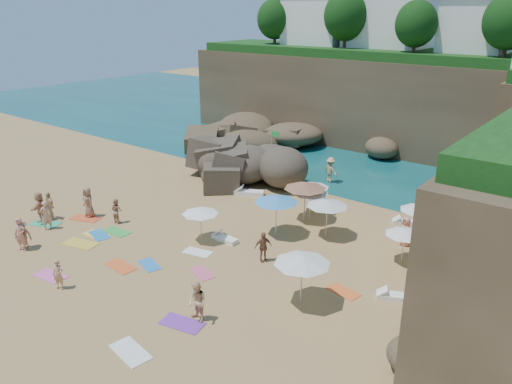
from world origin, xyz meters
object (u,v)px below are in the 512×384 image
Objects in this scene: lounger_0 at (249,193)px; person_stand_0 at (20,235)px; flag_pole at (273,147)px; parasol_1 at (327,203)px; person_stand_3 at (263,247)px; person_stand_6 at (46,215)px; rock_outcrop at (238,182)px; person_stand_1 at (117,211)px; parasol_2 at (310,191)px; person_stand_2 at (331,170)px; parasol_0 at (312,185)px; person_stand_5 at (253,158)px; person_stand_4 at (406,231)px.

person_stand_0 is (-4.34, -14.12, 0.77)m from lounger_0.
flag_pole is 11.07m from parasol_1.
person_stand_3 is 13.28m from person_stand_6.
person_stand_1 is (-0.93, -10.29, 0.76)m from rock_outcrop.
person_stand_0 reaches higher than person_stand_6.
parasol_2 is at bearing -38.30° from flag_pole.
person_stand_1 is at bearing -150.97° from parasol_1.
rock_outcrop reaches higher than lounger_0.
person_stand_2 is 1.18× the size of person_stand_3.
person_stand_3 reaches higher than lounger_0.
flag_pole is 4.92m from lounger_0.
person_stand_5 is (-8.63, 4.89, -0.94)m from parasol_0.
parasol_2 is at bearing -60.68° from person_stand_5.
lounger_0 is 1.13× the size of person_stand_5.
person_stand_1 is (-11.01, -6.11, -1.29)m from parasol_1.
person_stand_4 is (11.64, -0.84, 0.68)m from lounger_0.
parasol_2 reaches higher than person_stand_2.
rock_outcrop is 3.14× the size of parasol_1.
rock_outcrop is 11.10m from parasol_1.
parasol_2 is at bearing -38.59° from lounger_0.
parasol_0 is at bearing -27.12° from lounger_0.
rock_outcrop is 4.10× the size of person_stand_5.
person_stand_2 is at bearing 110.17° from parasol_2.
parasol_1 is 1.27× the size of person_stand_0.
rock_outcrop is 12.62m from person_stand_3.
person_stand_2 is at bearing -19.79° from person_stand_5.
parasol_1 is 1.15× the size of lounger_0.
person_stand_1 is at bearing -95.16° from rock_outcrop.
person_stand_4 is (12.76, -5.09, -1.53)m from flag_pole.
parasol_0 is at bearing 134.90° from parasol_1.
person_stand_5 is (-11.20, 7.47, -1.15)m from parasol_1.
person_stand_0 is (-9.96, -13.05, -0.97)m from parasol_2.
parasol_1 reaches higher than rock_outcrop.
person_stand_0 is 20.78m from person_stand_4.
person_stand_1 is 16.92m from person_stand_4.
parasol_2 is at bearing -18.72° from rock_outcrop.
parasol_0 is at bearing -34.15° from flag_pole.
parasol_1 reaches higher than person_stand_3.
flag_pole is 2.21× the size of person_stand_4.
parasol_0 is 1.11× the size of person_stand_2.
parasol_0 reaches higher than rock_outcrop.
flag_pole is at bearing 76.92° from lounger_0.
parasol_2 reaches higher than person_stand_5.
person_stand_4 reaches higher than person_stand_1.
parasol_2 is at bearing 128.00° from person_stand_2.
person_stand_2 is (6.46, 14.47, 0.20)m from person_stand_1.
person_stand_0 reaches higher than person_stand_5.
parasol_1 is at bearing -61.14° from person_stand_5.
flag_pole reaches higher than lounger_0.
parasol_0 is 1.39× the size of person_stand_1.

